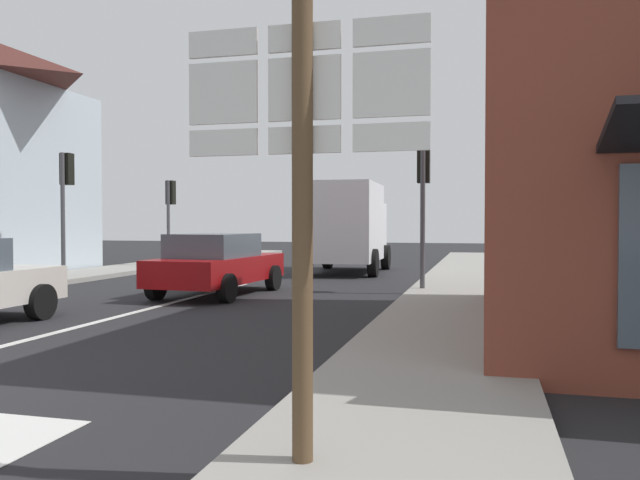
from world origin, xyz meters
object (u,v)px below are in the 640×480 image
at_px(traffic_light_far_left, 170,203).
at_px(traffic_light_near_right, 423,184).
at_px(delivery_truck, 347,225).
at_px(route_sign_post, 303,181).
at_px(sedan_far, 217,263).
at_px(traffic_light_near_left, 66,187).

bearing_deg(traffic_light_far_left, traffic_light_near_right, -31.65).
relative_size(delivery_truck, traffic_light_near_right, 1.41).
relative_size(route_sign_post, traffic_light_near_right, 0.89).
relative_size(route_sign_post, traffic_light_far_left, 0.96).
bearing_deg(traffic_light_far_left, sedan_far, -55.63).
xyz_separation_m(delivery_truck, traffic_light_near_right, (3.12, -5.72, 1.02)).
bearing_deg(traffic_light_near_left, sedan_far, -17.30).
distance_m(route_sign_post, traffic_light_near_right, 11.61).
distance_m(sedan_far, traffic_light_near_right, 5.35).
bearing_deg(sedan_far, traffic_light_far_left, 124.37).
height_order(delivery_truck, traffic_light_near_right, traffic_light_near_right).
relative_size(traffic_light_far_left, traffic_light_near_right, 0.92).
relative_size(sedan_far, route_sign_post, 1.34).
bearing_deg(traffic_light_far_left, delivery_truck, -4.11).
distance_m(sedan_far, route_sign_post, 11.21).
xyz_separation_m(sedan_far, delivery_truck, (1.60, 7.36, 0.89)).
xyz_separation_m(sedan_far, traffic_light_far_left, (-5.37, 7.86, 1.70)).
bearing_deg(traffic_light_near_right, delivery_truck, 118.58).
height_order(route_sign_post, traffic_light_far_left, traffic_light_far_left).
distance_m(delivery_truck, traffic_light_far_left, 7.04).
bearing_deg(sedan_far, traffic_light_near_left, 162.70).
xyz_separation_m(traffic_light_near_left, traffic_light_near_right, (10.09, -0.04, -0.08)).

